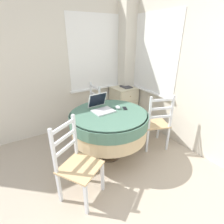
# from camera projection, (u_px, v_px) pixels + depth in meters

# --- Properties ---
(corner_room_shell) EXTENTS (4.11, 4.59, 2.55)m
(corner_room_shell) POSITION_uv_depth(u_px,v_px,m) (125.00, 72.00, 2.78)
(corner_room_shell) COLOR beige
(corner_room_shell) RESTS_ON ground_plane
(round_dining_table) EXTENTS (1.17, 1.17, 0.78)m
(round_dining_table) POSITION_uv_depth(u_px,v_px,m) (109.00, 123.00, 2.64)
(round_dining_table) COLOR #4C3D2D
(round_dining_table) RESTS_ON ground_plane
(laptop) EXTENTS (0.32, 0.35, 0.25)m
(laptop) POSITION_uv_depth(u_px,v_px,m) (101.00, 107.00, 2.63)
(laptop) COLOR silver
(laptop) RESTS_ON round_dining_table
(computer_mouse) EXTENTS (0.07, 0.10, 0.05)m
(computer_mouse) POSITION_uv_depth(u_px,v_px,m) (118.00, 107.00, 2.68)
(computer_mouse) COLOR silver
(computer_mouse) RESTS_ON round_dining_table
(cell_phone) EXTENTS (0.10, 0.13, 0.01)m
(cell_phone) POSITION_uv_depth(u_px,v_px,m) (125.00, 108.00, 2.70)
(cell_phone) COLOR black
(cell_phone) RESTS_ON round_dining_table
(dining_chair_near_back_window) EXTENTS (0.43, 0.42, 0.99)m
(dining_chair_near_back_window) POSITION_uv_depth(u_px,v_px,m) (89.00, 112.00, 3.38)
(dining_chair_near_back_window) COLOR tan
(dining_chair_near_back_window) RESTS_ON ground_plane
(dining_chair_near_right_window) EXTENTS (0.54, 0.54, 0.99)m
(dining_chair_near_right_window) POSITION_uv_depth(u_px,v_px,m) (156.00, 123.00, 2.94)
(dining_chair_near_right_window) COLOR tan
(dining_chair_near_right_window) RESTS_ON ground_plane
(dining_chair_camera_near) EXTENTS (0.58, 0.58, 0.99)m
(dining_chair_camera_near) POSITION_uv_depth(u_px,v_px,m) (77.00, 164.00, 2.01)
(dining_chair_camera_near) COLOR tan
(dining_chair_camera_near) RESTS_ON ground_plane
(corner_cabinet) EXTENTS (0.51, 0.49, 0.77)m
(corner_cabinet) POSITION_uv_depth(u_px,v_px,m) (124.00, 103.00, 3.99)
(corner_cabinet) COLOR beige
(corner_cabinet) RESTS_ON ground_plane
(book_on_cabinet) EXTENTS (0.18, 0.26, 0.02)m
(book_on_cabinet) POSITION_uv_depth(u_px,v_px,m) (126.00, 87.00, 3.82)
(book_on_cabinet) COLOR #3F3F44
(book_on_cabinet) RESTS_ON corner_cabinet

